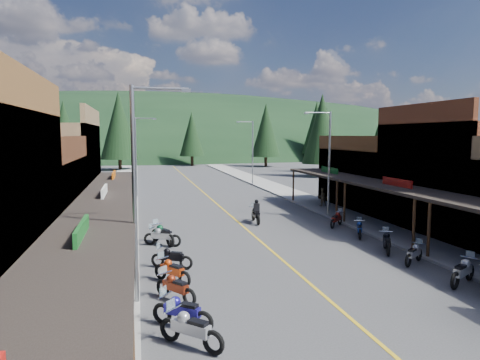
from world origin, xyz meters
TOP-DOWN VIEW (x-y plane):
  - ground at (0.00, 0.00)m, footprint 220.00×220.00m
  - centerline at (0.00, 20.00)m, footprint 0.15×90.00m
  - sidewalk_west at (-8.70, 20.00)m, footprint 3.40×94.00m
  - sidewalk_east at (8.70, 20.00)m, footprint 3.40×94.00m
  - shop_west_3 at (-13.78, 11.30)m, footprint 10.90×10.20m
  - shop_east_2 at (13.78, 1.70)m, footprint 10.90×9.00m
  - shop_east_3 at (13.75, 11.30)m, footprint 10.90×10.20m
  - streetlight_0 at (-6.95, -6.00)m, footprint 2.16×0.18m
  - streetlight_1 at (-6.95, 22.00)m, footprint 2.16×0.18m
  - streetlight_2 at (6.95, 8.00)m, footprint 2.16×0.18m
  - streetlight_3 at (6.95, 30.00)m, footprint 2.16×0.18m
  - ridge_hill at (0.00, 135.00)m, footprint 310.00×140.00m
  - pine_1 at (-24.00, 70.00)m, footprint 5.88×5.88m
  - pine_2 at (-10.00, 58.00)m, footprint 6.72×6.72m
  - pine_3 at (4.00, 66.00)m, footprint 5.04×5.04m
  - pine_4 at (18.00, 60.00)m, footprint 5.88×5.88m
  - pine_5 at (34.00, 72.00)m, footprint 6.72×6.72m
  - pine_6 at (46.00, 64.00)m, footprint 5.04×5.04m
  - pine_7 at (-32.00, 76.00)m, footprint 5.88×5.88m
  - pine_8 at (-22.00, 40.00)m, footprint 4.48×4.48m
  - pine_9 at (24.00, 45.00)m, footprint 4.93×4.93m
  - pine_10 at (-18.00, 50.00)m, footprint 5.38×5.38m
  - pine_11 at (20.00, 38.00)m, footprint 5.82×5.82m
  - bike_west_3 at (-5.56, -9.66)m, footprint 2.13×2.12m
  - bike_west_4 at (-5.67, -8.30)m, footprint 2.18×1.91m
  - bike_west_5 at (-5.68, -5.97)m, footprint 1.80×2.09m
  - bike_west_6 at (-5.65, -3.95)m, footprint 1.84×2.09m
  - bike_west_7 at (-5.51, -1.89)m, footprint 2.10×1.55m
  - bike_west_8 at (-5.70, 2.34)m, footprint 2.26×1.63m
  - bike_west_9 at (-5.67, 2.74)m, footprint 1.76×2.41m
  - bike_east_5 at (6.14, -7.00)m, footprint 2.32×1.74m
  - bike_east_6 at (6.00, -3.94)m, footprint 2.00×1.65m
  - bike_east_7 at (5.90, -1.77)m, footprint 1.58×2.22m
  - bike_east_8 at (6.21, 1.68)m, footprint 1.44×2.04m
  - bike_east_9 at (6.19, 4.77)m, footprint 1.93×1.88m
  - rider_on_bike at (1.15, 7.25)m, footprint 0.90×2.34m
  - pedestrian_east_b at (8.45, 12.17)m, footprint 0.83×0.52m

SIDE VIEW (x-z plane):
  - ground at x=0.00m, z-range 0.00..0.00m
  - ridge_hill at x=0.00m, z-range -30.00..30.00m
  - centerline at x=0.00m, z-range 0.00..0.01m
  - sidewalk_west at x=-8.70m, z-range 0.00..0.15m
  - sidewalk_east at x=8.70m, z-range 0.00..0.15m
  - bike_east_8 at x=6.21m, z-range 0.00..1.12m
  - bike_east_6 at x=6.00m, z-range 0.00..1.13m
  - bike_east_9 at x=6.19m, z-range 0.00..1.15m
  - bike_west_7 at x=-5.51m, z-range 0.00..1.16m
  - bike_west_5 at x=-5.68m, z-range 0.00..1.19m
  - bike_west_6 at x=-5.65m, z-range 0.00..1.20m
  - bike_east_7 at x=5.90m, z-range 0.00..1.22m
  - bike_west_8 at x=-5.70m, z-range 0.00..1.24m
  - bike_west_4 at x=-5.67m, z-range 0.00..1.25m
  - bike_east_5 at x=6.14m, z-range 0.00..1.28m
  - bike_west_3 at x=-5.56m, z-range 0.00..1.29m
  - bike_west_9 at x=-5.67m, z-range 0.00..1.32m
  - rider_on_bike at x=1.15m, z-range -0.17..1.58m
  - pedestrian_east_b at x=8.45m, z-range 0.15..1.78m
  - shop_east_3 at x=13.75m, z-range -0.57..5.63m
  - shop_east_2 at x=13.78m, z-range -0.58..7.62m
  - shop_west_3 at x=-13.78m, z-range -0.58..7.62m
  - streetlight_0 at x=-6.95m, z-range 0.46..8.46m
  - streetlight_1 at x=-6.95m, z-range 0.46..8.46m
  - streetlight_2 at x=6.95m, z-range 0.46..8.46m
  - streetlight_3 at x=6.95m, z-range 0.46..8.46m
  - pine_8 at x=-22.00m, z-range 0.98..10.98m
  - pine_9 at x=24.00m, z-range 0.98..11.78m
  - pine_3 at x=4.00m, z-range 0.98..11.98m
  - pine_6 at x=46.00m, z-range 0.98..11.98m
  - pine_10 at x=-18.00m, z-range 0.98..12.58m
  - pine_11 at x=20.00m, z-range 0.99..13.39m
  - pine_1 at x=-24.00m, z-range 0.99..13.49m
  - pine_4 at x=18.00m, z-range 0.99..13.49m
  - pine_7 at x=-32.00m, z-range 0.99..13.49m
  - pine_2 at x=-10.00m, z-range 0.99..14.99m
  - pine_5 at x=34.00m, z-range 0.99..14.99m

